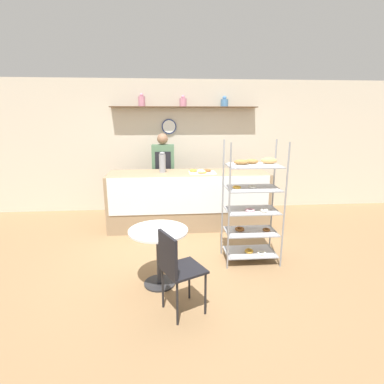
% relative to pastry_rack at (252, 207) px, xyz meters
% --- Properties ---
extents(ground_plane, '(14.00, 14.00, 0.00)m').
position_rel_pastry_rack_xyz_m(ground_plane, '(-0.77, 0.17, -0.79)').
color(ground_plane, olive).
extents(back_wall, '(10.00, 0.30, 2.70)m').
position_rel_pastry_rack_xyz_m(back_wall, '(-0.77, 2.57, 0.57)').
color(back_wall, beige).
rests_on(back_wall, ground_plane).
extents(display_counter, '(2.83, 0.80, 1.00)m').
position_rel_pastry_rack_xyz_m(display_counter, '(-0.77, 1.43, -0.29)').
color(display_counter, '#937A5B').
rests_on(display_counter, ground_plane).
extents(pastry_rack, '(0.75, 0.48, 1.67)m').
position_rel_pastry_rack_xyz_m(pastry_rack, '(0.00, 0.00, 0.00)').
color(pastry_rack, gray).
rests_on(pastry_rack, ground_plane).
extents(person_worker, '(0.43, 0.23, 1.65)m').
position_rel_pastry_rack_xyz_m(person_worker, '(-1.22, 2.06, 0.12)').
color(person_worker, '#282833').
rests_on(person_worker, ground_plane).
extents(cafe_table, '(0.69, 0.69, 0.70)m').
position_rel_pastry_rack_xyz_m(cafe_table, '(-1.26, -0.53, -0.26)').
color(cafe_table, '#262628').
rests_on(cafe_table, ground_plane).
extents(cafe_chair, '(0.51, 0.51, 0.89)m').
position_rel_pastry_rack_xyz_m(cafe_chair, '(-1.07, -1.10, -0.24)').
color(cafe_chair, black).
rests_on(cafe_chair, ground_plane).
extents(coffee_carafe, '(0.11, 0.11, 0.36)m').
position_rel_pastry_rack_xyz_m(coffee_carafe, '(-1.22, 1.48, 0.39)').
color(coffee_carafe, gray).
rests_on(coffee_carafe, display_counter).
extents(donut_tray_counter, '(0.47, 0.33, 0.05)m').
position_rel_pastry_rack_xyz_m(donut_tray_counter, '(-0.54, 1.37, 0.23)').
color(donut_tray_counter, silver).
rests_on(donut_tray_counter, display_counter).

